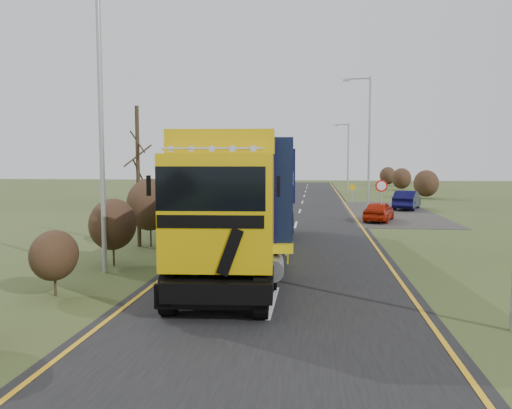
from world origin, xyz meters
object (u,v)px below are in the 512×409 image
Objects in this scene: lorry at (252,192)px; car_blue_sedan at (407,200)px; car_red_hatchback at (379,211)px; speed_sign at (381,192)px.

lorry is 22.52m from car_blue_sedan.
car_red_hatchback is at bearing 87.45° from car_blue_sedan.
lorry is 13.09m from speed_sign.
lorry is 14.05m from car_red_hatchback.
lorry is 6.24× the size of speed_sign.
lorry reaches higher than car_blue_sedan.
speed_sign is at bearing 106.65° from car_red_hatchback.
speed_sign is at bearing 89.57° from car_blue_sedan.
speed_sign reaches higher than car_red_hatchback.
car_red_hatchback is 1.42× the size of speed_sign.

